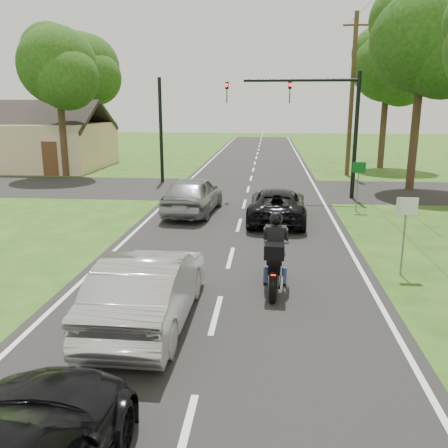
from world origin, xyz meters
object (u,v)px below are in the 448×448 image
at_px(dark_suv, 277,205).
at_px(sign_green, 359,174).
at_px(motorcycle_rider, 275,260).
at_px(traffic_signal, 317,112).
at_px(silver_sedan, 149,288).
at_px(utility_pole_far, 352,95).
at_px(silver_suv, 193,195).
at_px(sign_white, 406,217).

relative_size(dark_suv, sign_green, 2.20).
xyz_separation_m(motorcycle_rider, sign_green, (3.62, 9.44, 0.82)).
xyz_separation_m(dark_suv, traffic_signal, (1.89, 5.18, 3.48)).
distance_m(dark_suv, sign_green, 4.18).
bearing_deg(silver_sedan, utility_pole_far, -108.05).
bearing_deg(traffic_signal, silver_sedan, -107.85).
height_order(traffic_signal, sign_green, traffic_signal).
height_order(silver_sedan, silver_suv, silver_suv).
xyz_separation_m(motorcycle_rider, silver_suv, (-3.34, 8.34, 0.03)).
distance_m(silver_suv, utility_pole_far, 15.27).
bearing_deg(traffic_signal, utility_pole_far, 70.32).
bearing_deg(silver_suv, motorcycle_rider, 116.67).
xyz_separation_m(dark_suv, silver_sedan, (-2.78, -9.33, 0.13)).
bearing_deg(silver_suv, traffic_signal, -137.83).
xyz_separation_m(traffic_signal, utility_pole_far, (2.86, 8.00, 0.95)).
height_order(motorcycle_rider, dark_suv, motorcycle_rider).
distance_m(motorcycle_rider, silver_suv, 8.98).
bearing_deg(silver_suv, silver_sedan, 98.82).
bearing_deg(motorcycle_rider, silver_sedan, -138.84).
bearing_deg(sign_white, utility_pole_far, 85.49).
relative_size(silver_sedan, silver_suv, 1.00).
distance_m(silver_sedan, silver_suv, 10.42).
height_order(silver_suv, traffic_signal, traffic_signal).
relative_size(silver_sedan, sign_green, 2.22).
bearing_deg(utility_pole_far, motorcycle_rider, -103.51).
relative_size(dark_suv, silver_sedan, 0.99).
bearing_deg(dark_suv, utility_pole_far, -107.87).
bearing_deg(sign_green, silver_suv, -171.03).
distance_m(motorcycle_rider, dark_suv, 7.28).
height_order(motorcycle_rider, sign_green, sign_green).
distance_m(dark_suv, utility_pole_far, 14.69).
xyz_separation_m(utility_pole_far, sign_green, (-1.30, -11.02, -3.49)).
xyz_separation_m(dark_suv, utility_pole_far, (4.75, 13.18, 4.42)).
distance_m(silver_sedan, sign_white, 7.02).
bearing_deg(silver_sedan, traffic_signal, -107.40).
relative_size(silver_suv, sign_green, 2.21).
bearing_deg(traffic_signal, sign_white, -82.95).
distance_m(dark_suv, sign_white, 6.75).
bearing_deg(dark_suv, silver_sedan, 75.35).
bearing_deg(motorcycle_rider, sign_green, 72.07).
relative_size(traffic_signal, sign_white, 3.00).
distance_m(silver_sedan, utility_pole_far, 24.13).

